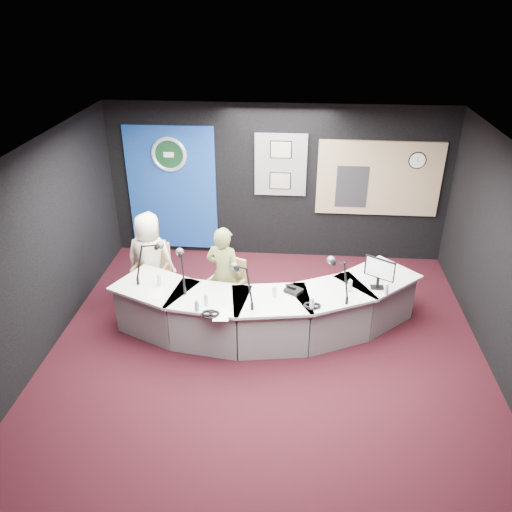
# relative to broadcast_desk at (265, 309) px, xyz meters

# --- Properties ---
(ground) EXTENTS (6.00, 6.00, 0.00)m
(ground) POSITION_rel_broadcast_desk_xyz_m (0.05, -0.55, -0.38)
(ground) COLOR black
(ground) RESTS_ON ground
(ceiling) EXTENTS (6.00, 6.00, 0.02)m
(ceiling) POSITION_rel_broadcast_desk_xyz_m (0.05, -0.55, 2.42)
(ceiling) COLOR silver
(ceiling) RESTS_ON ground
(wall_back) EXTENTS (6.00, 0.02, 2.80)m
(wall_back) POSITION_rel_broadcast_desk_xyz_m (0.05, 2.45, 1.02)
(wall_back) COLOR black
(wall_back) RESTS_ON ground
(wall_front) EXTENTS (6.00, 0.02, 2.80)m
(wall_front) POSITION_rel_broadcast_desk_xyz_m (0.05, -3.55, 1.02)
(wall_front) COLOR black
(wall_front) RESTS_ON ground
(wall_left) EXTENTS (0.02, 6.00, 2.80)m
(wall_left) POSITION_rel_broadcast_desk_xyz_m (-2.95, -0.55, 1.02)
(wall_left) COLOR black
(wall_left) RESTS_ON ground
(broadcast_desk) EXTENTS (4.50, 1.90, 0.75)m
(broadcast_desk) POSITION_rel_broadcast_desk_xyz_m (0.00, 0.00, 0.00)
(broadcast_desk) COLOR silver
(broadcast_desk) RESTS_ON ground
(backdrop_panel) EXTENTS (1.60, 0.05, 2.30)m
(backdrop_panel) POSITION_rel_broadcast_desk_xyz_m (-1.85, 2.42, 0.88)
(backdrop_panel) COLOR navy
(backdrop_panel) RESTS_ON wall_back
(agency_seal) EXTENTS (0.63, 0.07, 0.63)m
(agency_seal) POSITION_rel_broadcast_desk_xyz_m (-1.85, 2.38, 1.52)
(agency_seal) COLOR silver
(agency_seal) RESTS_ON backdrop_panel
(seal_center) EXTENTS (0.48, 0.01, 0.48)m
(seal_center) POSITION_rel_broadcast_desk_xyz_m (-1.85, 2.38, 1.52)
(seal_center) COLOR #0E3318
(seal_center) RESTS_ON backdrop_panel
(pinboard) EXTENTS (0.90, 0.04, 1.10)m
(pinboard) POSITION_rel_broadcast_desk_xyz_m (0.10, 2.42, 1.38)
(pinboard) COLOR slate
(pinboard) RESTS_ON wall_back
(framed_photo_upper) EXTENTS (0.34, 0.02, 0.27)m
(framed_photo_upper) POSITION_rel_broadcast_desk_xyz_m (0.10, 2.39, 1.65)
(framed_photo_upper) COLOR gray
(framed_photo_upper) RESTS_ON pinboard
(framed_photo_lower) EXTENTS (0.34, 0.02, 0.27)m
(framed_photo_lower) POSITION_rel_broadcast_desk_xyz_m (0.10, 2.39, 1.09)
(framed_photo_lower) COLOR gray
(framed_photo_lower) RESTS_ON pinboard
(booth_window_frame) EXTENTS (2.12, 0.06, 1.32)m
(booth_window_frame) POSITION_rel_broadcast_desk_xyz_m (1.80, 2.42, 1.18)
(booth_window_frame) COLOR #9E8463
(booth_window_frame) RESTS_ON wall_back
(booth_glow) EXTENTS (2.00, 0.02, 1.20)m
(booth_glow) POSITION_rel_broadcast_desk_xyz_m (1.80, 2.41, 1.18)
(booth_glow) COLOR #FADF9E
(booth_glow) RESTS_ON booth_window_frame
(equipment_rack) EXTENTS (0.55, 0.02, 0.75)m
(equipment_rack) POSITION_rel_broadcast_desk_xyz_m (1.35, 2.39, 1.03)
(equipment_rack) COLOR black
(equipment_rack) RESTS_ON booth_window_frame
(wall_clock) EXTENTS (0.28, 0.01, 0.28)m
(wall_clock) POSITION_rel_broadcast_desk_xyz_m (2.40, 2.39, 1.52)
(wall_clock) COLOR white
(wall_clock) RESTS_ON booth_window_frame
(armchair_left) EXTENTS (0.55, 0.55, 0.86)m
(armchair_left) POSITION_rel_broadcast_desk_xyz_m (-1.83, 0.65, 0.05)
(armchair_left) COLOR #9D7A48
(armchair_left) RESTS_ON ground
(armchair_right) EXTENTS (0.73, 0.73, 0.98)m
(armchair_right) POSITION_rel_broadcast_desk_xyz_m (-0.62, 0.26, 0.11)
(armchair_right) COLOR #9D7A48
(armchair_right) RESTS_ON ground
(draped_jacket) EXTENTS (0.51, 0.17, 0.70)m
(draped_jacket) POSITION_rel_broadcast_desk_xyz_m (-1.89, 0.90, 0.24)
(draped_jacket) COLOR gray
(draped_jacket) RESTS_ON armchair_left
(person_man) EXTENTS (0.76, 0.52, 1.52)m
(person_man) POSITION_rel_broadcast_desk_xyz_m (-1.83, 0.65, 0.38)
(person_man) COLOR #F1E5C0
(person_man) RESTS_ON ground
(person_woman) EXTENTS (0.64, 0.51, 1.52)m
(person_woman) POSITION_rel_broadcast_desk_xyz_m (-0.62, 0.26, 0.39)
(person_woman) COLOR olive
(person_woman) RESTS_ON ground
(computer_monitor) EXTENTS (0.35, 0.23, 0.27)m
(computer_monitor) POSITION_rel_broadcast_desk_xyz_m (1.57, 0.09, 0.70)
(computer_monitor) COLOR black
(computer_monitor) RESTS_ON broadcast_desk
(desk_phone) EXTENTS (0.28, 0.27, 0.06)m
(desk_phone) POSITION_rel_broadcast_desk_xyz_m (0.40, -0.11, 0.40)
(desk_phone) COLOR black
(desk_phone) RESTS_ON broadcast_desk
(headphones_near) EXTENTS (0.20, 0.20, 0.03)m
(headphones_near) POSITION_rel_broadcast_desk_xyz_m (0.65, -0.46, 0.39)
(headphones_near) COLOR black
(headphones_near) RESTS_ON broadcast_desk
(headphones_far) EXTENTS (0.23, 0.23, 0.04)m
(headphones_far) POSITION_rel_broadcast_desk_xyz_m (-0.66, -0.75, 0.39)
(headphones_far) COLOR black
(headphones_far) RESTS_ON broadcast_desk
(paper_stack) EXTENTS (0.26, 0.34, 0.00)m
(paper_stack) POSITION_rel_broadcast_desk_xyz_m (-1.49, -0.31, 0.38)
(paper_stack) COLOR white
(paper_stack) RESTS_ON broadcast_desk
(notepad) EXTENTS (0.22, 0.30, 0.00)m
(notepad) POSITION_rel_broadcast_desk_xyz_m (-0.52, -0.75, 0.38)
(notepad) COLOR white
(notepad) RESTS_ON broadcast_desk
(boom_mic_a) EXTENTS (0.32, 0.71, 0.60)m
(boom_mic_a) POSITION_rel_broadcast_desk_xyz_m (-1.70, 0.21, 0.68)
(boom_mic_a) COLOR black
(boom_mic_a) RESTS_ON broadcast_desk
(boom_mic_b) EXTENTS (0.30, 0.71, 0.60)m
(boom_mic_b) POSITION_rel_broadcast_desk_xyz_m (-1.18, 0.01, 0.68)
(boom_mic_b) COLOR black
(boom_mic_b) RESTS_ON broadcast_desk
(boom_mic_c) EXTENTS (0.42, 0.66, 0.60)m
(boom_mic_c) POSITION_rel_broadcast_desk_xyz_m (-0.28, -0.32, 0.68)
(boom_mic_c) COLOR black
(boom_mic_c) RESTS_ON broadcast_desk
(boom_mic_d) EXTENTS (0.32, 0.71, 0.60)m
(boom_mic_d) POSITION_rel_broadcast_desk_xyz_m (1.01, -0.06, 0.68)
(boom_mic_d) COLOR black
(boom_mic_d) RESTS_ON broadcast_desk
(water_bottles) EXTENTS (3.22, 0.72, 0.18)m
(water_bottles) POSITION_rel_broadcast_desk_xyz_m (0.09, -0.35, 0.46)
(water_bottles) COLOR silver
(water_bottles) RESTS_ON broadcast_desk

